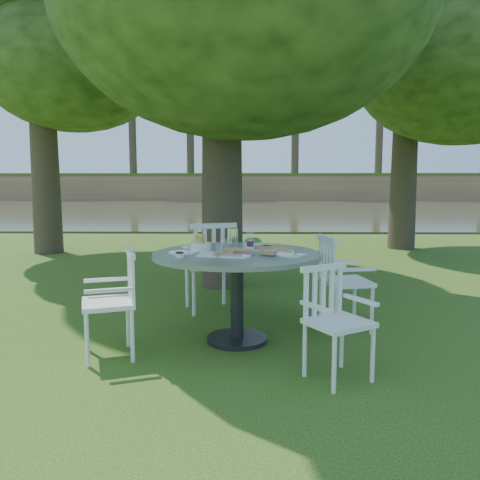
% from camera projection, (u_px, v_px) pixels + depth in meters
% --- Properties ---
extents(ground, '(140.00, 140.00, 0.00)m').
position_uv_depth(ground, '(240.00, 323.00, 4.89)').
color(ground, '#21410D').
rests_on(ground, ground).
extents(table, '(1.52, 1.52, 0.83)m').
position_uv_depth(table, '(237.00, 268.00, 4.24)').
color(table, black).
rests_on(table, ground).
extents(chair_ne, '(0.52, 0.55, 0.93)m').
position_uv_depth(chair_ne, '(337.00, 275.00, 4.60)').
color(chair_ne, white).
rests_on(chair_ne, ground).
extents(chair_nw, '(0.64, 0.62, 1.02)m').
position_uv_depth(chair_nw, '(211.00, 260.00, 5.23)').
color(chair_nw, white).
rests_on(chair_nw, ground).
extents(chair_sw, '(0.54, 0.56, 0.88)m').
position_uv_depth(chair_sw, '(119.00, 295.00, 3.91)').
color(chair_sw, white).
rests_on(chair_sw, ground).
extents(chair_se, '(0.56, 0.55, 0.83)m').
position_uv_depth(chair_se, '(332.00, 312.00, 3.48)').
color(chair_se, white).
rests_on(chair_se, ground).
extents(tableware, '(1.22, 0.80, 0.21)m').
position_uv_depth(tableware, '(230.00, 247.00, 4.30)').
color(tableware, white).
rests_on(tableware, table).
extents(river, '(100.00, 28.00, 0.12)m').
position_uv_depth(river, '(248.00, 209.00, 27.72)').
color(river, '#33341F').
rests_on(river, ground).
extents(far_bank, '(100.00, 18.00, 15.20)m').
position_uv_depth(far_bank, '(252.00, 124.00, 44.86)').
color(far_bank, '#8D6442').
rests_on(far_bank, ground).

